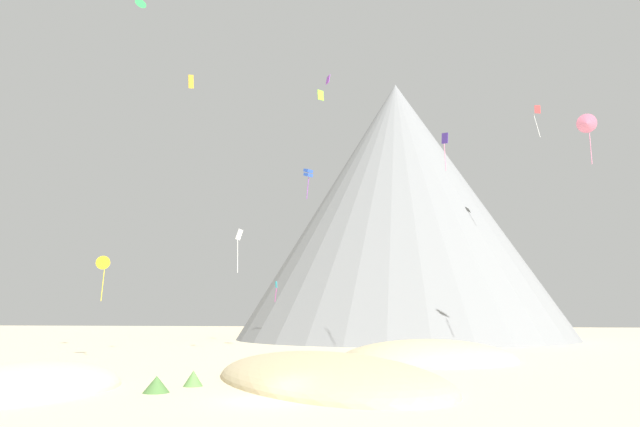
# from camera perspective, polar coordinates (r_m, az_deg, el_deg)

# --- Properties ---
(ground_plane) EXTENTS (400.00, 400.00, 0.00)m
(ground_plane) POSITION_cam_1_polar(r_m,az_deg,el_deg) (31.45, -5.40, -18.61)
(ground_plane) COLOR beige
(dune_foreground_left) EXTENTS (22.85, 21.56, 4.39)m
(dune_foreground_left) POSITION_cam_1_polar(r_m,az_deg,el_deg) (57.50, 11.06, -14.73)
(dune_foreground_left) COLOR #CCBA8E
(dune_foreground_left) RESTS_ON ground_plane
(dune_foreground_right) EXTENTS (25.47, 30.20, 3.74)m
(dune_foreground_right) POSITION_cam_1_polar(r_m,az_deg,el_deg) (40.93, 0.36, -16.74)
(dune_foreground_right) COLOR #C6B284
(dune_foreground_right) RESTS_ON ground_plane
(dune_midground) EXTENTS (10.93, 15.77, 3.45)m
(dune_midground) POSITION_cam_1_polar(r_m,az_deg,el_deg) (39.22, -27.83, -15.85)
(dune_midground) COLOR beige
(dune_midground) RESTS_ON ground_plane
(bush_far_right) EXTENTS (1.77, 1.77, 0.99)m
(bush_far_right) POSITION_cam_1_polar(r_m,az_deg,el_deg) (38.32, -12.88, -16.17)
(bush_far_right) COLOR #568442
(bush_far_right) RESTS_ON ground_plane
(bush_scatter_east) EXTENTS (1.62, 1.62, 0.97)m
(bush_scatter_east) POSITION_cam_1_polar(r_m,az_deg,el_deg) (35.76, -16.43, -16.46)
(bush_scatter_east) COLOR #477238
(bush_scatter_east) RESTS_ON ground_plane
(bush_low_patch) EXTENTS (2.80, 2.80, 0.89)m
(bush_low_patch) POSITION_cam_1_polar(r_m,az_deg,el_deg) (37.74, -29.16, -15.32)
(bush_low_patch) COLOR #477238
(bush_low_patch) RESTS_ON ground_plane
(rock_massif) EXTENTS (91.11, 91.11, 52.87)m
(rock_massif) POSITION_cam_1_polar(r_m,az_deg,el_deg) (114.53, 8.32, -0.46)
(rock_massif) COLOR slate
(rock_massif) RESTS_ON ground_plane
(kite_gold_high) EXTENTS (0.52, 0.89, 1.45)m
(kite_gold_high) POSITION_cam_1_polar(r_m,az_deg,el_deg) (62.09, -13.10, 13.05)
(kite_gold_high) COLOR gold
(kite_violet_high) EXTENTS (0.71, 0.88, 1.11)m
(kite_violet_high) POSITION_cam_1_polar(r_m,az_deg,el_deg) (73.30, 0.82, 13.58)
(kite_violet_high) COLOR purple
(kite_blue_mid) EXTENTS (1.33, 1.31, 4.13)m
(kite_blue_mid) POSITION_cam_1_polar(r_m,az_deg,el_deg) (73.78, -1.22, 4.14)
(kite_blue_mid) COLOR blue
(kite_green_high) EXTENTS (1.34, 1.42, 1.31)m
(kite_green_high) POSITION_cam_1_polar(r_m,az_deg,el_deg) (68.81, -17.98, 19.76)
(kite_green_high) COLOR green
(kite_red_high) EXTENTS (1.05, 0.66, 5.31)m
(kite_red_high) POSITION_cam_1_polar(r_m,az_deg,el_deg) (94.28, 21.41, 9.51)
(kite_red_high) COLOR red
(kite_indigo_mid) EXTENTS (0.76, 0.89, 4.59)m
(kite_indigo_mid) POSITION_cam_1_polar(r_m,az_deg,el_deg) (66.33, 12.70, 7.11)
(kite_indigo_mid) COLOR #5138B2
(kite_pink_high) EXTENTS (2.39, 1.66, 5.94)m
(kite_pink_high) POSITION_cam_1_polar(r_m,az_deg,el_deg) (71.01, 25.69, 8.29)
(kite_pink_high) COLOR pink
(kite_orange_low) EXTENTS (1.22, 1.22, 1.09)m
(kite_orange_low) POSITION_cam_1_polar(r_m,az_deg,el_deg) (89.55, 8.61, -6.24)
(kite_orange_low) COLOR orange
(kite_cyan_low) EXTENTS (0.48, 0.51, 3.29)m
(kite_cyan_low) POSITION_cam_1_polar(r_m,az_deg,el_deg) (90.46, -4.53, -7.59)
(kite_cyan_low) COLOR #33BCDB
(kite_white_mid) EXTENTS (0.86, 0.63, 5.75)m
(kite_white_mid) POSITION_cam_1_polar(r_m,az_deg,el_deg) (73.81, -8.34, -2.85)
(kite_white_mid) COLOR white
(kite_lime_high) EXTENTS (0.86, 0.84, 1.58)m
(kite_lime_high) POSITION_cam_1_polar(r_m,az_deg,el_deg) (83.99, 0.06, 12.05)
(kite_lime_high) COLOR #8CD133
(kite_yellow_low) EXTENTS (1.60, 1.47, 4.96)m
(kite_yellow_low) POSITION_cam_1_polar(r_m,az_deg,el_deg) (65.35, -21.39, -4.77)
(kite_yellow_low) COLOR yellow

